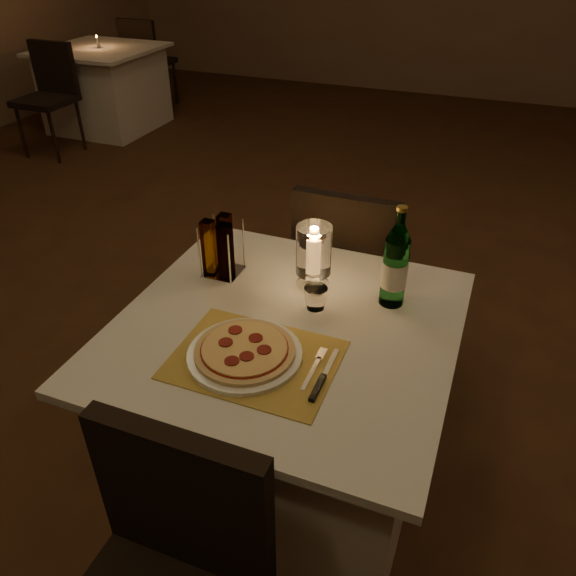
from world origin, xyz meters
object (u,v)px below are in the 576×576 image
(main_table, at_px, (286,411))
(plate, at_px, (245,354))
(chair_far, at_px, (349,264))
(neighbor_table_left, at_px, (106,88))
(pizza, at_px, (245,350))
(hurricane_candle, at_px, (314,252))
(tumbler, at_px, (316,298))
(water_bottle, at_px, (395,266))

(main_table, relative_size, plate, 3.12)
(chair_far, xyz_separation_m, neighbor_table_left, (-3.16, 2.56, -0.18))
(chair_far, bearing_deg, plate, -93.20)
(plate, bearing_deg, chair_far, 86.80)
(pizza, bearing_deg, main_table, 74.44)
(chair_far, relative_size, plate, 2.81)
(pizza, height_order, neighbor_table_left, pizza)
(hurricane_candle, bearing_deg, tumbler, -67.00)
(chair_far, xyz_separation_m, pizza, (-0.05, -0.89, 0.22))
(pizza, xyz_separation_m, hurricane_candle, (0.06, 0.41, 0.10))
(main_table, height_order, neighbor_table_left, same)
(plate, height_order, hurricane_candle, hurricane_candle)
(tumbler, xyz_separation_m, neighbor_table_left, (-3.21, 3.16, -0.40))
(plate, relative_size, water_bottle, 0.96)
(pizza, relative_size, tumbler, 3.82)
(tumbler, xyz_separation_m, hurricane_candle, (-0.05, 0.11, 0.09))
(main_table, height_order, hurricane_candle, hurricane_candle)
(neighbor_table_left, bearing_deg, plate, -48.03)
(chair_far, relative_size, hurricane_candle, 4.09)
(main_table, xyz_separation_m, chair_far, (-0.00, 0.71, 0.18))
(pizza, distance_m, tumbler, 0.31)
(plate, xyz_separation_m, tumbler, (0.10, 0.30, 0.03))
(main_table, relative_size, neighbor_table_left, 1.00)
(main_table, height_order, plate, plate)
(chair_far, height_order, plate, chair_far)
(tumbler, bearing_deg, plate, -109.33)
(plate, xyz_separation_m, neighbor_table_left, (-3.11, 3.46, -0.38))
(main_table, bearing_deg, chair_far, 90.00)
(hurricane_candle, bearing_deg, plate, -97.85)
(tumbler, height_order, neighbor_table_left, tumbler)
(chair_far, height_order, neighbor_table_left, chair_far)
(tumbler, height_order, water_bottle, water_bottle)
(chair_far, xyz_separation_m, tumbler, (0.05, -0.60, 0.23))
(pizza, height_order, tumbler, tumbler)
(water_bottle, relative_size, neighbor_table_left, 0.33)
(tumbler, height_order, hurricane_candle, hurricane_candle)
(plate, bearing_deg, neighbor_table_left, 131.97)
(chair_far, height_order, hurricane_candle, hurricane_candle)
(plate, bearing_deg, water_bottle, 52.30)
(main_table, bearing_deg, water_bottle, 40.81)
(water_bottle, bearing_deg, plate, -127.70)
(plate, bearing_deg, tumbler, 70.67)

